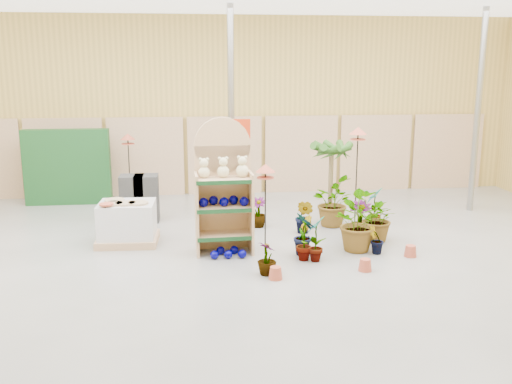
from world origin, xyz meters
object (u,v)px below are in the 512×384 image
at_px(display_shelf, 223,191).
at_px(potted_plant_2, 355,222).
at_px(bird_table_front, 265,171).
at_px(pallet_stack, 127,223).

height_order(display_shelf, potted_plant_2, display_shelf).
bearing_deg(display_shelf, bird_table_front, -28.85).
bearing_deg(potted_plant_2, display_shelf, 172.45).
relative_size(pallet_stack, potted_plant_2, 1.09).
bearing_deg(pallet_stack, display_shelf, -15.91).
distance_m(display_shelf, bird_table_front, 0.89).
distance_m(display_shelf, potted_plant_2, 2.42).
relative_size(bird_table_front, potted_plant_2, 1.55).
bearing_deg(potted_plant_2, bird_table_front, -178.29).
bearing_deg(display_shelf, pallet_stack, 159.72).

